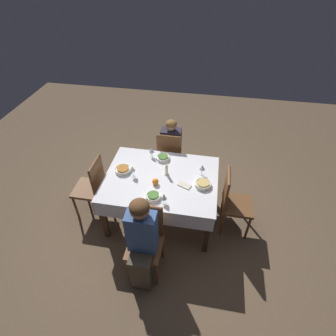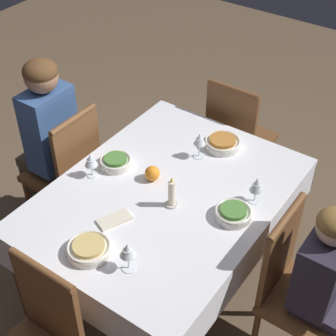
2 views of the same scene
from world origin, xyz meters
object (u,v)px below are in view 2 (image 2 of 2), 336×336
at_px(chair_east, 237,135).
at_px(bowl_south, 233,213).
at_px(person_child_dark, 330,293).
at_px(wine_glass_north, 91,161).
at_px(dining_table, 166,204).
at_px(wine_glass_west, 128,251).
at_px(wine_glass_south, 257,185).
at_px(chair_south, 295,285).
at_px(bowl_north, 116,162).
at_px(bowl_east, 222,143).
at_px(wine_glass_east, 200,140).
at_px(person_adult_denim, 46,137).
at_px(orange_fruit, 152,173).
at_px(napkin_red_folded, 114,220).
at_px(chair_north, 68,169).
at_px(bowl_west, 89,248).
at_px(candle_centerpiece, 172,195).

height_order(chair_east, bowl_south, chair_east).
xyz_separation_m(person_child_dark, wine_glass_north, (-0.13, 1.31, 0.25)).
distance_m(dining_table, wine_glass_west, 0.56).
distance_m(wine_glass_south, wine_glass_west, 0.75).
xyz_separation_m(chair_south, bowl_north, (0.01, 1.10, 0.25)).
bearing_deg(person_child_dark, bowl_east, 60.49).
height_order(wine_glass_south, wine_glass_east, wine_glass_east).
distance_m(dining_table, person_adult_denim, 0.90).
bearing_deg(bowl_east, orange_fruit, 161.08).
bearing_deg(napkin_red_folded, chair_east, -0.38).
height_order(bowl_north, bowl_east, same).
height_order(chair_north, wine_glass_west, chair_north).
xyz_separation_m(bowl_north, wine_glass_east, (0.33, -0.33, 0.09)).
xyz_separation_m(chair_east, bowl_west, (-1.45, -0.03, 0.25)).
relative_size(chair_south, wine_glass_west, 5.98).
bearing_deg(wine_glass_south, napkin_red_folded, 136.41).
bearing_deg(wine_glass_east, wine_glass_north, 140.95).
xyz_separation_m(chair_north, napkin_red_folded, (-0.33, -0.67, 0.22)).
relative_size(chair_north, wine_glass_north, 6.52).
bearing_deg(napkin_red_folded, bowl_west, -170.32).
xyz_separation_m(chair_east, person_child_dark, (-0.91, -0.99, 0.07)).
height_order(person_child_dark, wine_glass_north, person_child_dark).
bearing_deg(wine_glass_west, wine_glass_south, -19.49).
relative_size(chair_south, bowl_west, 4.56).
distance_m(bowl_south, bowl_west, 0.71).
relative_size(chair_north, person_adult_denim, 0.77).
distance_m(wine_glass_west, wine_glass_east, 0.87).
xyz_separation_m(bowl_north, bowl_south, (0.02, -0.72, -0.00)).
xyz_separation_m(person_adult_denim, person_child_dark, (-0.01, -1.81, -0.11)).
bearing_deg(chair_north, bowl_north, 89.21).
distance_m(dining_table, chair_south, 0.76).
bearing_deg(candle_centerpiece, wine_glass_north, 96.50).
height_order(wine_glass_west, bowl_east, wine_glass_west).
xyz_separation_m(dining_table, person_adult_denim, (0.03, 0.90, 0.04)).
distance_m(chair_north, bowl_east, 0.96).
height_order(wine_glass_south, orange_fruit, wine_glass_south).
distance_m(chair_south, wine_glass_west, 0.85).
xyz_separation_m(chair_south, napkin_red_folded, (-0.32, 0.84, 0.22)).
height_order(chair_south, candle_centerpiece, chair_south).
bearing_deg(wine_glass_south, bowl_north, 103.88).
bearing_deg(bowl_south, dining_table, 96.77).
bearing_deg(chair_east, person_adult_denim, 47.52).
bearing_deg(person_adult_denim, chair_east, 137.52).
height_order(wine_glass_west, napkin_red_folded, wine_glass_west).
distance_m(bowl_north, wine_glass_west, 0.73).
xyz_separation_m(chair_north, person_adult_denim, (0.00, 0.15, 0.18)).
xyz_separation_m(wine_glass_west, wine_glass_east, (0.85, 0.18, -0.00)).
height_order(orange_fruit, napkin_red_folded, orange_fruit).
height_order(chair_north, person_child_dark, person_child_dark).
xyz_separation_m(chair_north, candle_centerpiece, (-0.09, -0.83, 0.29)).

